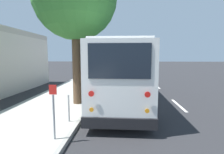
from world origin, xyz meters
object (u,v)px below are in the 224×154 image
object	(u,v)px
parked_sedan_maroon	(118,74)
parked_sedan_blue	(119,67)
parked_sedan_gray	(118,70)
sign_post_far	(69,108)
shuttle_bus	(121,70)
fire_hydrant	(98,79)
sign_post_near	(54,112)

from	to	relation	value
parked_sedan_maroon	parked_sedan_blue	size ratio (longest dim) A/B	1.05
parked_sedan_gray	parked_sedan_blue	xyz separation A→B (m)	(6.68, -0.09, -0.01)
sign_post_far	parked_sedan_gray	bearing A→B (deg)	-3.64
shuttle_bus	fire_hydrant	size ratio (longest dim) A/B	10.78
sign_post_near	sign_post_far	xyz separation A→B (m)	(1.41, 0.00, -0.33)
shuttle_bus	sign_post_far	distance (m)	4.07
sign_post_far	fire_hydrant	size ratio (longest dim) A/B	1.26
parked_sedan_gray	sign_post_near	size ratio (longest dim) A/B	2.65
shuttle_bus	fire_hydrant	distance (m)	6.68
sign_post_far	fire_hydrant	xyz separation A→B (m)	(9.58, 0.22, -0.11)
sign_post_near	fire_hydrant	distance (m)	10.99
shuttle_bus	parked_sedan_maroon	xyz separation A→B (m)	(10.49, 0.50, -1.22)
shuttle_bus	parked_sedan_maroon	world-z (taller)	shuttle_bus
shuttle_bus	parked_sedan_maroon	bearing A→B (deg)	3.16
parked_sedan_blue	fire_hydrant	world-z (taller)	parked_sedan_blue
sign_post_near	sign_post_far	distance (m)	1.45
parked_sedan_blue	sign_post_near	size ratio (longest dim) A/B	2.66
sign_post_far	sign_post_near	bearing A→B (deg)	180.00
parked_sedan_blue	sign_post_far	size ratio (longest dim) A/B	4.25
parked_sedan_maroon	fire_hydrant	size ratio (longest dim) A/B	5.61
fire_hydrant	sign_post_far	bearing A→B (deg)	-178.68
shuttle_bus	sign_post_near	xyz separation A→B (m)	(-4.79, 1.93, -0.84)
parked_sedan_maroon	sign_post_far	world-z (taller)	parked_sedan_maroon
sign_post_far	fire_hydrant	bearing A→B (deg)	1.32
parked_sedan_blue	sign_post_near	distance (m)	28.47
sign_post_near	parked_sedan_blue	bearing A→B (deg)	-2.79
parked_sedan_blue	shuttle_bus	bearing A→B (deg)	-174.79
parked_sedan_gray	fire_hydrant	size ratio (longest dim) A/B	5.34
shuttle_bus	parked_sedan_maroon	size ratio (longest dim) A/B	1.92
parked_sedan_maroon	parked_sedan_gray	distance (m)	6.46
sign_post_near	fire_hydrant	bearing A→B (deg)	1.15
shuttle_bus	parked_sedan_blue	xyz separation A→B (m)	(23.64, 0.55, -1.24)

